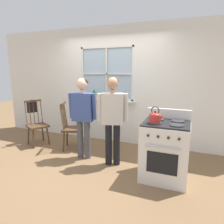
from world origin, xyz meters
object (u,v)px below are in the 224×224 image
at_px(chair_by_window, 37,125).
at_px(chair_near_wall, 71,128).
at_px(potted_plant, 94,96).
at_px(kettle, 155,117).
at_px(handbag, 32,107).
at_px(person_teen_center, 113,113).
at_px(stove, 165,150).
at_px(person_elderly_left, 83,110).

xyz_separation_m(chair_by_window, chair_near_wall, (0.87, 0.08, 0.00)).
height_order(chair_by_window, potted_plant, potted_plant).
height_order(chair_by_window, kettle, kettle).
bearing_deg(handbag, person_teen_center, -10.53).
distance_m(stove, potted_plant, 2.34).
bearing_deg(person_elderly_left, handbag, 160.44).
bearing_deg(person_teen_center, handbag, 151.37).
xyz_separation_m(person_teen_center, handbag, (-2.21, 0.41, -0.10)).
relative_size(person_elderly_left, kettle, 6.36).
height_order(chair_near_wall, stove, stove).
bearing_deg(handbag, stove, -9.88).
bearing_deg(stove, person_teen_center, 171.66).
bearing_deg(potted_plant, kettle, -38.92).
height_order(chair_near_wall, handbag, same).
relative_size(potted_plant, handbag, 0.87).
xyz_separation_m(person_teen_center, stove, (0.94, -0.14, -0.50)).
height_order(person_elderly_left, stove, person_elderly_left).
relative_size(stove, handbag, 3.53).
distance_m(chair_by_window, stove, 2.98).
bearing_deg(kettle, person_teen_center, 161.05).
bearing_deg(potted_plant, person_elderly_left, -74.43).
distance_m(kettle, potted_plant, 2.20).
height_order(stove, handbag, stove).
distance_m(person_elderly_left, stove, 1.66).
bearing_deg(kettle, potted_plant, 141.08).
xyz_separation_m(chair_by_window, handbag, (-0.21, 0.11, 0.41)).
height_order(person_teen_center, kettle, person_teen_center).
distance_m(potted_plant, handbag, 1.48).
bearing_deg(chair_near_wall, potted_plant, -37.86).
bearing_deg(person_elderly_left, chair_by_window, 162.94).
bearing_deg(chair_by_window, person_teen_center, -70.96).
height_order(chair_by_window, chair_near_wall, same).
height_order(kettle, potted_plant, potted_plant).
bearing_deg(handbag, chair_near_wall, -1.55).
relative_size(chair_by_window, potted_plant, 3.87).
distance_m(stove, handbag, 3.22).
distance_m(person_elderly_left, person_teen_center, 0.64).
bearing_deg(handbag, chair_by_window, -27.63).
bearing_deg(handbag, person_elderly_left, -12.54).
height_order(person_elderly_left, potted_plant, person_elderly_left).
height_order(kettle, handbag, kettle).
relative_size(chair_near_wall, potted_plant, 3.87).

